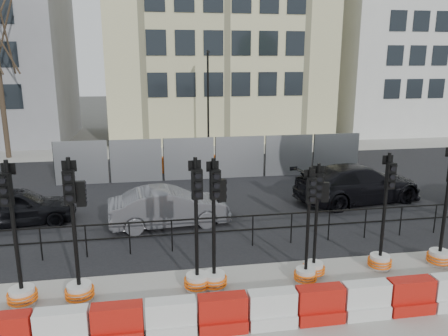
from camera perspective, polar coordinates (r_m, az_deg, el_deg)
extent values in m
plane|color=#51514C|center=(12.32, 5.04, -12.41)|extent=(120.00, 120.00, 0.00)
cube|color=gray|center=(9.83, 9.69, -19.92)|extent=(40.00, 6.00, 0.02)
cube|color=black|center=(18.71, -0.32, -2.98)|extent=(40.00, 14.00, 0.03)
cube|color=gray|center=(27.37, -3.35, 2.42)|extent=(40.00, 4.00, 0.02)
cube|color=beige|center=(33.22, -1.14, 20.04)|extent=(15.00, 10.00, 18.00)
cube|color=silver|center=(38.32, 22.71, 16.70)|extent=(12.00, 9.00, 16.00)
cylinder|color=black|center=(13.23, -22.78, -9.20)|extent=(0.04, 0.04, 1.00)
cylinder|color=black|center=(13.00, -17.57, -9.15)|extent=(0.04, 0.04, 1.00)
cylinder|color=black|center=(12.88, -12.22, -9.03)|extent=(0.04, 0.04, 1.00)
cylinder|color=black|center=(12.87, -6.82, -8.82)|extent=(0.04, 0.04, 1.00)
cylinder|color=black|center=(12.97, -1.45, -8.54)|extent=(0.04, 0.04, 1.00)
cylinder|color=black|center=(13.17, 3.77, -8.19)|extent=(0.04, 0.04, 1.00)
cylinder|color=black|center=(13.49, 8.79, -7.80)|extent=(0.04, 0.04, 1.00)
cylinder|color=black|center=(13.90, 13.53, -7.37)|extent=(0.04, 0.04, 1.00)
cylinder|color=black|center=(14.39, 17.97, -6.92)|extent=(0.04, 0.04, 1.00)
cylinder|color=black|center=(14.97, 22.08, -6.47)|extent=(0.04, 0.04, 1.00)
cylinder|color=black|center=(15.62, 25.86, -6.02)|extent=(0.04, 0.04, 1.00)
cube|color=black|center=(13.00, 3.81, -6.23)|extent=(18.00, 0.04, 0.04)
cube|color=black|center=(13.16, 3.78, -7.99)|extent=(18.00, 0.04, 0.04)
cube|color=gray|center=(20.41, -18.14, 0.61)|extent=(2.30, 0.05, 2.00)
cylinder|color=black|center=(20.61, -21.30, 0.48)|extent=(0.05, 0.05, 2.00)
cube|color=gray|center=(20.18, -11.40, 0.89)|extent=(2.30, 0.05, 2.00)
cylinder|color=black|center=(20.25, -14.65, 0.76)|extent=(0.05, 0.05, 2.00)
cube|color=gray|center=(20.23, -4.59, 1.16)|extent=(2.30, 0.05, 2.00)
cylinder|color=black|center=(20.17, -7.85, 1.03)|extent=(0.05, 0.05, 2.00)
cube|color=gray|center=(20.57, 2.08, 1.41)|extent=(2.30, 0.05, 2.00)
cylinder|color=black|center=(20.37, -1.09, 1.29)|extent=(0.05, 0.05, 2.00)
cube|color=gray|center=(21.18, 8.46, 1.63)|extent=(2.30, 0.05, 2.00)
cylinder|color=black|center=(20.85, 5.45, 1.52)|extent=(0.05, 0.05, 2.00)
cube|color=gray|center=(22.03, 14.41, 1.81)|extent=(2.30, 0.05, 2.00)
cylinder|color=black|center=(21.59, 11.62, 1.73)|extent=(0.05, 0.05, 2.00)
cube|color=orange|center=(21.79, -12.27, 0.19)|extent=(1.00, 0.40, 0.80)
cube|color=orange|center=(21.78, -7.01, 0.40)|extent=(1.00, 0.40, 0.80)
cube|color=orange|center=(21.95, -1.79, 0.60)|extent=(1.00, 0.40, 0.80)
cube|color=orange|center=(22.30, 3.31, 0.80)|extent=(1.00, 0.40, 0.80)
cube|color=orange|center=(22.82, 8.21, 0.98)|extent=(1.00, 0.40, 0.80)
cylinder|color=black|center=(26.00, -2.09, 8.49)|extent=(0.12, 0.12, 6.00)
cube|color=black|center=(25.64, -2.08, 14.91)|extent=(0.12, 0.50, 0.12)
cylinder|color=#473828|center=(27.50, -26.97, 7.62)|extent=(0.28, 0.28, 6.30)
cube|color=red|center=(9.71, -26.86, -18.03)|extent=(1.00, 0.35, 0.50)
cube|color=silver|center=(9.45, -20.46, -18.28)|extent=(1.00, 0.35, 0.50)
cube|color=red|center=(9.52, -13.62, -20.36)|extent=(1.00, 0.50, 0.30)
cube|color=red|center=(9.30, -13.77, -18.31)|extent=(1.00, 0.35, 0.50)
cube|color=silver|center=(9.49, -6.88, -20.16)|extent=(1.00, 0.50, 0.30)
cube|color=silver|center=(9.27, -6.95, -18.11)|extent=(1.00, 0.35, 0.50)
cube|color=red|center=(9.57, -0.20, -19.70)|extent=(1.00, 0.50, 0.30)
cube|color=red|center=(9.36, -0.20, -17.66)|extent=(1.00, 0.35, 0.50)
cube|color=silver|center=(9.77, 6.24, -19.03)|extent=(1.00, 0.50, 0.30)
cube|color=silver|center=(9.56, 6.31, -17.02)|extent=(1.00, 0.35, 0.50)
cube|color=red|center=(10.07, 12.30, -18.18)|extent=(1.00, 0.50, 0.30)
cube|color=red|center=(9.87, 12.43, -16.21)|extent=(1.00, 0.35, 0.50)
cube|color=silver|center=(10.47, 17.90, -17.23)|extent=(1.00, 0.50, 0.30)
cube|color=silver|center=(10.28, 18.07, -15.31)|extent=(1.00, 0.35, 0.50)
cube|color=red|center=(10.96, 22.99, -16.21)|extent=(1.00, 0.50, 0.30)
cube|color=red|center=(10.77, 23.19, -14.36)|extent=(1.00, 0.35, 0.50)
cylinder|color=silver|center=(11.37, -24.84, -14.95)|extent=(0.56, 0.56, 0.41)
torus|color=#F45E0D|center=(11.41, -24.79, -15.31)|extent=(0.67, 0.67, 0.05)
torus|color=#F45E0D|center=(11.37, -24.84, -14.95)|extent=(0.67, 0.67, 0.05)
torus|color=#F45E0D|center=(11.33, -24.88, -14.58)|extent=(0.67, 0.67, 0.05)
cylinder|color=black|center=(10.71, -25.73, -7.13)|extent=(0.09, 0.09, 3.10)
cube|color=black|center=(10.33, -26.60, -2.54)|extent=(0.27, 0.20, 0.72)
cylinder|color=black|center=(10.33, -26.69, -3.88)|extent=(0.16, 0.09, 0.15)
cylinder|color=black|center=(10.27, -26.83, -2.67)|extent=(0.16, 0.09, 0.15)
cylinder|color=black|center=(10.21, -26.97, -1.45)|extent=(0.16, 0.09, 0.15)
cube|color=black|center=(10.39, -26.34, -0.07)|extent=(0.31, 0.10, 0.25)
cylinder|color=silver|center=(11.06, -18.33, -15.15)|extent=(0.56, 0.56, 0.41)
torus|color=#F45E0D|center=(11.10, -18.30, -15.52)|extent=(0.67, 0.67, 0.05)
torus|color=#F45E0D|center=(11.06, -18.33, -15.15)|extent=(0.67, 0.67, 0.05)
torus|color=#F45E0D|center=(11.02, -18.36, -14.77)|extent=(0.67, 0.67, 0.05)
cylinder|color=black|center=(10.38, -19.03, -7.08)|extent=(0.09, 0.09, 3.11)
cube|color=black|center=(9.98, -19.55, -2.32)|extent=(0.25, 0.15, 0.73)
cylinder|color=black|center=(9.96, -19.52, -3.71)|extent=(0.16, 0.05, 0.16)
cylinder|color=black|center=(9.90, -19.63, -2.45)|extent=(0.16, 0.05, 0.16)
cylinder|color=black|center=(9.84, -19.73, -1.17)|extent=(0.16, 0.05, 0.16)
cube|color=black|center=(10.05, -19.58, 0.25)|extent=(0.31, 0.03, 0.25)
cube|color=black|center=(10.12, -18.19, -3.21)|extent=(0.21, 0.14, 0.57)
cylinder|color=silver|center=(11.00, -3.52, -14.63)|extent=(0.54, 0.54, 0.40)
torus|color=#F45E0D|center=(11.03, -3.51, -15.00)|extent=(0.65, 0.65, 0.05)
torus|color=#F45E0D|center=(11.00, -3.52, -14.63)|extent=(0.65, 0.65, 0.05)
torus|color=#F45E0D|center=(10.96, -3.52, -14.27)|extent=(0.65, 0.65, 0.05)
cylinder|color=black|center=(10.33, -3.65, -6.78)|extent=(0.09, 0.09, 3.01)
cube|color=black|center=(9.93, -3.54, -2.14)|extent=(0.26, 0.18, 0.70)
cylinder|color=black|center=(9.92, -3.39, -3.48)|extent=(0.16, 0.07, 0.15)
cylinder|color=black|center=(9.86, -3.41, -2.26)|extent=(0.16, 0.07, 0.15)
cylinder|color=black|center=(9.80, -3.43, -1.02)|extent=(0.16, 0.07, 0.15)
cube|color=black|center=(10.00, -3.86, 0.35)|extent=(0.30, 0.08, 0.24)
cylinder|color=silver|center=(11.05, -1.31, -14.47)|extent=(0.54, 0.54, 0.40)
torus|color=#F45E0D|center=(11.09, -1.30, -14.83)|extent=(0.64, 0.64, 0.05)
torus|color=#F45E0D|center=(11.05, -1.31, -14.47)|extent=(0.64, 0.64, 0.05)
torus|color=#F45E0D|center=(11.01, -1.31, -14.10)|extent=(0.64, 0.64, 0.05)
cylinder|color=black|center=(10.39, -1.35, -6.75)|extent=(0.09, 0.09, 2.97)
cube|color=black|center=(10.00, -1.15, -2.19)|extent=(0.26, 0.18, 0.69)
cylinder|color=black|center=(10.00, -0.98, -3.51)|extent=(0.16, 0.08, 0.15)
cylinder|color=black|center=(9.93, -0.99, -2.31)|extent=(0.16, 0.08, 0.15)
cylinder|color=black|center=(9.87, -1.00, -1.09)|extent=(0.16, 0.08, 0.15)
cube|color=black|center=(10.06, -1.51, 0.24)|extent=(0.30, 0.09, 0.24)
cube|color=black|center=(10.23, -0.33, -2.97)|extent=(0.22, 0.17, 0.55)
cylinder|color=silver|center=(11.49, 10.59, -13.64)|extent=(0.49, 0.49, 0.36)
torus|color=#F45E0D|center=(11.52, 10.57, -13.96)|extent=(0.59, 0.59, 0.05)
torus|color=#F45E0D|center=(11.49, 10.59, -13.64)|extent=(0.59, 0.59, 0.05)
torus|color=#F45E0D|center=(11.46, 10.60, -13.32)|extent=(0.59, 0.59, 0.05)
cylinder|color=black|center=(10.90, 10.93, -6.85)|extent=(0.08, 0.08, 2.72)
cube|color=black|center=(10.55, 11.34, -2.90)|extent=(0.22, 0.13, 0.64)
cylinder|color=black|center=(10.54, 11.43, -4.05)|extent=(0.14, 0.05, 0.14)
cylinder|color=black|center=(10.48, 11.48, -3.01)|extent=(0.14, 0.05, 0.14)
cylinder|color=black|center=(10.43, 11.53, -1.96)|extent=(0.14, 0.05, 0.14)
cube|color=black|center=(10.59, 11.12, -0.77)|extent=(0.27, 0.03, 0.22)
cylinder|color=silver|center=(11.85, 11.60, -12.80)|extent=(0.49, 0.49, 0.36)
torus|color=#F45E0D|center=(11.88, 11.59, -13.11)|extent=(0.59, 0.59, 0.05)
torus|color=#F45E0D|center=(11.85, 11.60, -12.80)|extent=(0.59, 0.59, 0.05)
torus|color=#F45E0D|center=(11.81, 11.62, -12.49)|extent=(0.59, 0.59, 0.05)
cylinder|color=black|center=(11.27, 11.96, -6.17)|extent=(0.08, 0.08, 2.73)
cube|color=black|center=(10.92, 12.26, -2.33)|extent=(0.24, 0.17, 0.64)
cylinder|color=black|center=(10.91, 12.27, -3.45)|extent=(0.14, 0.07, 0.14)
cylinder|color=black|center=(10.85, 12.33, -2.44)|extent=(0.14, 0.07, 0.14)
cylinder|color=black|center=(10.80, 12.38, -1.42)|extent=(0.14, 0.07, 0.14)
cube|color=black|center=(10.98, 12.23, -0.27)|extent=(0.27, 0.08, 0.22)
cube|color=black|center=(11.11, 13.05, -3.08)|extent=(0.20, 0.15, 0.50)
cylinder|color=silver|center=(12.67, 19.66, -11.47)|extent=(0.52, 0.52, 0.39)
torus|color=#F45E0D|center=(12.70, 19.63, -11.79)|extent=(0.63, 0.63, 0.05)
torus|color=#F45E0D|center=(12.67, 19.66, -11.47)|extent=(0.63, 0.63, 0.05)
torus|color=#F45E0D|center=(12.64, 19.68, -11.16)|extent=(0.63, 0.63, 0.05)
cylinder|color=black|center=(12.11, 20.25, -4.83)|extent=(0.09, 0.09, 2.90)
cube|color=black|center=(11.78, 20.91, -0.98)|extent=(0.24, 0.15, 0.68)
cylinder|color=black|center=(11.77, 21.04, -2.08)|extent=(0.15, 0.06, 0.14)
cylinder|color=black|center=(11.72, 21.13, -1.08)|extent=(0.15, 0.06, 0.14)
cylinder|color=black|center=(11.67, 21.22, -0.07)|extent=(0.15, 0.06, 0.14)
cube|color=black|center=(11.83, 20.60, 1.04)|extent=(0.29, 0.05, 0.23)
cylinder|color=silver|center=(13.51, 26.28, -10.47)|extent=(0.55, 0.55, 0.41)
torus|color=#F45E0D|center=(13.54, 26.25, -10.79)|extent=(0.66, 0.66, 0.05)
torus|color=#F45E0D|center=(13.51, 26.28, -10.47)|extent=(0.66, 0.66, 0.05)
torus|color=#F45E0D|center=(13.48, 26.32, -10.16)|extent=(0.66, 0.66, 0.05)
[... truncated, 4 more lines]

